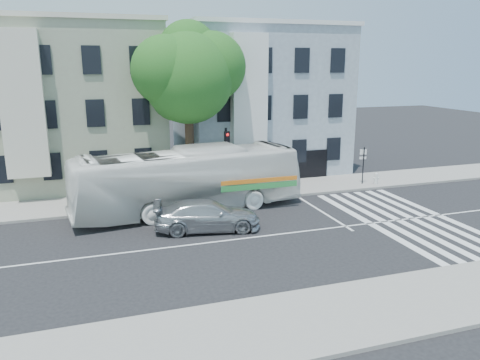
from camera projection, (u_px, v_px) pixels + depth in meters
name	position (u px, v px, depth m)	size (l,w,h in m)	color
ground	(228.00, 240.00, 22.83)	(120.00, 120.00, 0.00)	black
sidewalk_far	(193.00, 196.00, 30.18)	(80.00, 4.00, 0.15)	gray
sidewalk_near	(298.00, 323.00, 15.44)	(80.00, 4.00, 0.15)	gray
building_left	(73.00, 105.00, 33.21)	(12.00, 10.00, 11.00)	gray
building_right	(258.00, 101.00, 37.44)	(12.00, 10.00, 11.00)	gray
street_tree	(188.00, 73.00, 29.00)	(7.30, 5.90, 11.10)	#2D2116
bus	(189.00, 180.00, 26.92)	(13.38, 3.13, 3.73)	white
sedan	(207.00, 215.00, 24.11)	(5.45, 2.21, 1.58)	#B3B5BA
hedge	(155.00, 200.00, 27.71)	(8.50, 0.84, 0.70)	#286621
traffic_signal	(226.00, 154.00, 29.16)	(0.48, 0.54, 4.53)	black
fire_hydrant	(376.00, 178.00, 32.83)	(0.44, 0.26, 0.81)	silver
far_sign_pole	(363.00, 161.00, 32.64)	(0.47, 0.21, 2.62)	black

